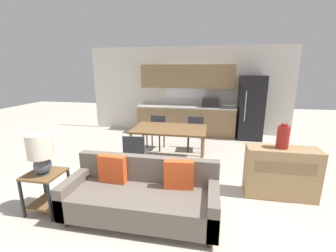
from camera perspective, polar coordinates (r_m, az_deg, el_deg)
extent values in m
plane|color=beige|center=(3.37, -4.61, -22.37)|extent=(20.00, 20.00, 0.00)
cube|color=silver|center=(7.30, 4.97, 8.98)|extent=(6.40, 0.06, 2.70)
cube|color=white|center=(7.25, 4.65, 11.38)|extent=(1.29, 0.01, 1.11)
cube|color=#8E704C|center=(7.11, 4.52, 1.34)|extent=(3.00, 0.62, 0.86)
cube|color=silver|center=(7.03, 4.59, 4.92)|extent=(3.03, 0.65, 0.04)
cube|color=#B2B5B7|center=(6.98, 4.38, 5.04)|extent=(0.48, 0.36, 0.01)
cylinder|color=#B7BABC|center=(7.12, 4.56, 6.19)|extent=(0.02, 0.02, 0.24)
cube|color=#8E704C|center=(7.08, 4.87, 12.47)|extent=(2.85, 0.34, 0.70)
cube|color=black|center=(6.91, 10.76, 5.90)|extent=(0.48, 0.36, 0.28)
cube|color=black|center=(7.00, 20.21, 4.40)|extent=(0.68, 0.74, 1.84)
cylinder|color=silver|center=(6.57, 19.04, 4.73)|extent=(0.02, 0.02, 0.83)
cube|color=brown|center=(4.85, 0.40, -0.74)|extent=(1.57, 0.98, 0.04)
cylinder|color=brown|center=(4.76, -9.26, -6.14)|extent=(0.05, 0.05, 0.74)
cylinder|color=brown|center=(4.49, 8.60, -7.37)|extent=(0.05, 0.05, 0.74)
cylinder|color=brown|center=(5.53, -6.22, -3.12)|extent=(0.05, 0.05, 0.74)
cylinder|color=brown|center=(5.30, 9.02, -3.99)|extent=(0.05, 0.05, 0.74)
cylinder|color=#3D2D1E|center=(3.47, -24.46, -21.52)|extent=(0.05, 0.05, 0.10)
cylinder|color=#3D2D1E|center=(2.98, 10.47, -27.20)|extent=(0.05, 0.05, 0.10)
cylinder|color=#3D2D1E|center=(3.92, -18.92, -16.62)|extent=(0.05, 0.05, 0.10)
cylinder|color=#3D2D1E|center=(3.48, 10.62, -20.26)|extent=(0.05, 0.05, 0.10)
cube|color=#6B6056|center=(3.22, -6.94, -18.77)|extent=(2.05, 0.80, 0.32)
cube|color=#6B6056|center=(3.40, -5.31, -13.14)|extent=(2.05, 0.14, 0.70)
cube|color=#6B6056|center=(3.56, -22.33, -15.02)|extent=(0.14, 0.80, 0.46)
cube|color=#6B6056|center=(3.06, 11.40, -19.31)|extent=(0.14, 0.80, 0.46)
cube|color=#E05123|center=(3.37, -13.97, -10.52)|extent=(0.41, 0.14, 0.40)
cube|color=#E05123|center=(3.11, 2.74, -12.24)|extent=(0.41, 0.16, 0.40)
cube|color=brown|center=(3.67, -28.93, -10.61)|extent=(0.47, 0.47, 0.03)
cube|color=brown|center=(3.87, -28.11, -16.65)|extent=(0.43, 0.43, 0.02)
cube|color=#232326|center=(3.80, -33.11, -15.35)|extent=(0.03, 0.03, 0.56)
cube|color=#232326|center=(3.53, -27.80, -16.88)|extent=(0.03, 0.03, 0.56)
cube|color=#232326|center=(4.07, -28.87, -12.78)|extent=(0.03, 0.03, 0.56)
cube|color=#232326|center=(3.83, -23.72, -13.93)|extent=(0.03, 0.03, 0.56)
cylinder|color=#4C515B|center=(3.63, -29.00, -10.50)|extent=(0.16, 0.16, 0.02)
sphere|color=#4C515B|center=(3.58, -29.24, -8.66)|extent=(0.23, 0.23, 0.23)
cylinder|color=beige|center=(3.49, -29.79, -4.40)|extent=(0.33, 0.33, 0.33)
cube|color=tan|center=(4.07, 26.68, -10.51)|extent=(1.08, 0.39, 0.82)
cube|color=olive|center=(3.84, 27.73, -9.47)|extent=(0.87, 0.01, 0.20)
cylinder|color=maroon|center=(3.88, 27.17, -2.56)|extent=(0.18, 0.18, 0.35)
cylinder|color=maroon|center=(3.83, 27.50, 0.22)|extent=(0.10, 0.10, 0.04)
cube|color=#38383D|center=(4.37, -8.02, -6.77)|extent=(0.46, 0.46, 0.04)
cube|color=#38383D|center=(4.12, -8.74, -5.09)|extent=(0.40, 0.07, 0.37)
cylinder|color=black|center=(4.58, -5.33, -8.89)|extent=(0.03, 0.03, 0.43)
cylinder|color=black|center=(4.65, -9.50, -8.66)|extent=(0.03, 0.03, 0.43)
cylinder|color=black|center=(4.27, -6.18, -10.66)|extent=(0.03, 0.03, 0.43)
cylinder|color=black|center=(4.35, -10.65, -10.37)|extent=(0.03, 0.03, 0.43)
cube|color=#38383D|center=(5.65, 6.93, -1.86)|extent=(0.44, 0.44, 0.04)
cube|color=#38383D|center=(5.79, 7.03, 0.60)|extent=(0.40, 0.05, 0.37)
cylinder|color=black|center=(5.56, 5.06, -4.63)|extent=(0.03, 0.03, 0.43)
cylinder|color=black|center=(5.56, 8.58, -4.76)|extent=(0.03, 0.03, 0.43)
cylinder|color=black|center=(5.88, 5.24, -3.57)|extent=(0.03, 0.03, 0.43)
cylinder|color=black|center=(5.88, 8.56, -3.69)|extent=(0.03, 0.03, 0.43)
cube|color=#38383D|center=(5.75, -3.18, -1.50)|extent=(0.47, 0.47, 0.04)
cube|color=#38383D|center=(5.87, -2.51, 0.90)|extent=(0.40, 0.08, 0.37)
cylinder|color=black|center=(5.73, -5.35, -4.07)|extent=(0.03, 0.03, 0.43)
cylinder|color=black|center=(5.61, -2.16, -4.43)|extent=(0.03, 0.03, 0.43)
cylinder|color=black|center=(6.03, -4.07, -3.11)|extent=(0.03, 0.03, 0.43)
cylinder|color=black|center=(5.91, -1.01, -3.43)|extent=(0.03, 0.03, 0.43)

